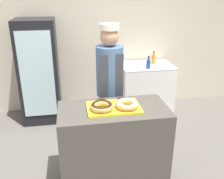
{
  "coord_description": "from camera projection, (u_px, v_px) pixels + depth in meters",
  "views": [
    {
      "loc": [
        -0.42,
        -2.37,
        2.13
      ],
      "look_at": [
        0.0,
        0.1,
        1.12
      ],
      "focal_mm": 40.0,
      "sensor_mm": 36.0,
      "label": 1
    }
  ],
  "objects": [
    {
      "name": "donut_light_glaze",
      "position": [
        127.0,
        104.0,
        2.63
      ],
      "size": [
        0.25,
        0.25,
        0.07
      ],
      "color": "tan",
      "rests_on": "serving_tray"
    },
    {
      "name": "brownie_back_right",
      "position": [
        122.0,
        100.0,
        2.79
      ],
      "size": [
        0.08,
        0.08,
        0.03
      ],
      "color": "black",
      "rests_on": "serving_tray"
    },
    {
      "name": "beverage_fridge",
      "position": [
        39.0,
        72.0,
        4.14
      ],
      "size": [
        0.62,
        0.61,
        1.71
      ],
      "color": "black",
      "rests_on": "ground_plane"
    },
    {
      "name": "brownie_back_left",
      "position": [
        102.0,
        101.0,
        2.75
      ],
      "size": [
        0.08,
        0.08,
        0.03
      ],
      "color": "black",
      "rests_on": "serving_tray"
    },
    {
      "name": "display_counter",
      "position": [
        113.0,
        145.0,
        2.85
      ],
      "size": [
        1.19,
        0.6,
        0.94
      ],
      "color": "#4C4742",
      "rests_on": "ground_plane"
    },
    {
      "name": "bottle_orange",
      "position": [
        153.0,
        59.0,
        4.47
      ],
      "size": [
        0.07,
        0.07,
        0.22
      ],
      "color": "orange",
      "rests_on": "chest_freezer"
    },
    {
      "name": "serving_tray",
      "position": [
        114.0,
        107.0,
        2.67
      ],
      "size": [
        0.57,
        0.37,
        0.02
      ],
      "color": "yellow",
      "rests_on": "display_counter"
    },
    {
      "name": "chest_freezer",
      "position": [
        145.0,
        88.0,
        4.59
      ],
      "size": [
        0.91,
        0.67,
        0.89
      ],
      "color": "white",
      "rests_on": "ground_plane"
    },
    {
      "name": "wall_back",
      "position": [
        93.0,
        36.0,
        4.47
      ],
      "size": [
        8.0,
        0.06,
        2.7
      ],
      "color": "beige",
      "rests_on": "ground_plane"
    },
    {
      "name": "baker_person",
      "position": [
        110.0,
        88.0,
        3.24
      ],
      "size": [
        0.34,
        0.34,
        1.75
      ],
      "color": "#4C4C51",
      "rests_on": "ground_plane"
    },
    {
      "name": "bottle_blue",
      "position": [
        148.0,
        64.0,
        4.18
      ],
      "size": [
        0.07,
        0.07,
        0.21
      ],
      "color": "#1E4CB2",
      "rests_on": "chest_freezer"
    },
    {
      "name": "donut_chocolate_glaze",
      "position": [
        102.0,
        106.0,
        2.58
      ],
      "size": [
        0.25,
        0.25,
        0.07
      ],
      "color": "tan",
      "rests_on": "serving_tray"
    },
    {
      "name": "ground_plane",
      "position": [
        113.0,
        178.0,
        3.02
      ],
      "size": [
        14.0,
        14.0,
        0.0
      ],
      "primitive_type": "plane",
      "color": "#66605B"
    }
  ]
}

